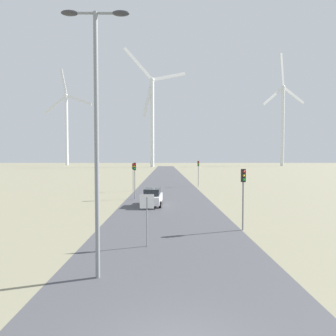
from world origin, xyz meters
TOP-DOWN VIEW (x-y plane):
  - road_surface at (0.00, 48.00)m, footprint 10.00×240.00m
  - streetlamp at (-3.07, 5.01)m, footprint 2.74×0.32m
  - stop_sign_near at (-1.30, 8.86)m, footprint 0.81×0.07m
  - traffic_light_post_near_left at (-3.98, 26.13)m, footprint 0.28×0.34m
  - traffic_light_post_near_right at (5.09, 12.14)m, footprint 0.28×0.33m
  - traffic_light_post_mid_left at (-5.12, 33.84)m, footprint 0.28×0.33m
  - traffic_light_post_mid_right at (5.56, 40.25)m, footprint 0.28×0.33m
  - car_approaching at (-1.61, 21.56)m, footprint 2.08×4.21m
  - wind_turbine_far_left at (-75.30, 194.97)m, footprint 35.44×2.60m
  - wind_turbine_left at (-7.92, 149.48)m, footprint 36.00×16.60m
  - wind_turbine_center at (79.62, 172.18)m, footprint 35.89×17.09m

SIDE VIEW (x-z plane):
  - road_surface at x=0.00m, z-range 0.00..0.01m
  - car_approaching at x=-1.61m, z-range 0.00..1.83m
  - stop_sign_near at x=-1.30m, z-range 0.59..3.54m
  - traffic_light_post_mid_left at x=-5.12m, z-range 0.97..5.19m
  - traffic_light_post_near_right at x=5.09m, z-range 0.98..5.21m
  - traffic_light_post_near_left at x=-3.98m, z-range 1.02..5.46m
  - traffic_light_post_mid_right at x=5.56m, z-range 1.04..5.58m
  - streetlamp at x=-3.07m, z-range 1.25..12.11m
  - wind_turbine_left at x=-7.92m, z-range -2.02..65.33m
  - wind_turbine_far_left at x=-75.30m, z-range -4.34..68.66m
  - wind_turbine_center at x=79.62m, z-range -5.08..70.61m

